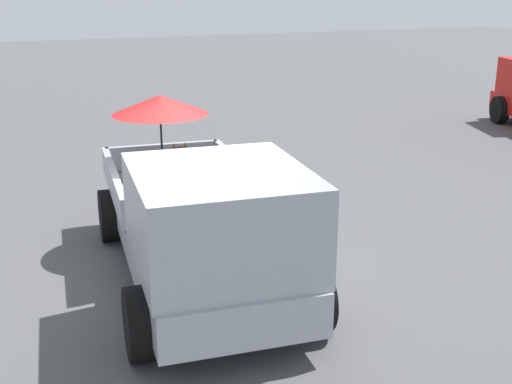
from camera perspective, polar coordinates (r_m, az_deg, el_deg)
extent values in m
plane|color=#4C4C4F|center=(8.97, -5.19, -7.43)|extent=(80.00, 80.00, 0.00)
cylinder|color=black|center=(7.54, 4.99, -9.17)|extent=(0.82, 0.36, 0.80)
cylinder|color=black|center=(7.11, -10.12, -11.18)|extent=(0.82, 0.36, 0.80)
cylinder|color=black|center=(10.61, -2.06, -0.97)|extent=(0.82, 0.36, 0.80)
cylinder|color=black|center=(10.31, -12.64, -1.98)|extent=(0.82, 0.36, 0.80)
cube|color=#9EA3AD|center=(8.74, -5.29, -4.05)|extent=(5.15, 2.29, 0.50)
cube|color=#9EA3AD|center=(7.18, -3.13, -2.19)|extent=(2.27, 2.06, 1.08)
cube|color=#4C606B|center=(6.21, -0.91, -3.47)|extent=(0.23, 1.72, 0.64)
cube|color=black|center=(9.71, -6.75, -0.09)|extent=(2.97, 2.11, 0.06)
cube|color=#9EA3AD|center=(9.84, -1.53, 1.67)|extent=(2.80, 0.38, 0.40)
cube|color=#9EA3AD|center=(9.53, -12.24, 0.73)|extent=(2.80, 0.38, 0.40)
cube|color=#9EA3AD|center=(10.93, -8.11, 3.14)|extent=(0.28, 1.84, 0.40)
ellipsoid|color=#472D19|center=(9.72, -6.90, 1.71)|extent=(0.71, 0.39, 0.52)
sphere|color=#472D19|center=(9.35, -6.64, 3.11)|extent=(0.31, 0.31, 0.28)
cone|color=#472D19|center=(9.33, -6.18, 3.98)|extent=(0.10, 0.10, 0.12)
cone|color=#472D19|center=(9.31, -7.15, 3.91)|extent=(0.10, 0.10, 0.12)
cylinder|color=black|center=(9.73, -8.18, 3.61)|extent=(0.03, 0.03, 1.15)
cone|color=red|center=(9.59, -8.36, 7.53)|extent=(1.52, 1.52, 0.28)
cylinder|color=black|center=(19.83, 20.43, 6.72)|extent=(0.80, 0.47, 0.76)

